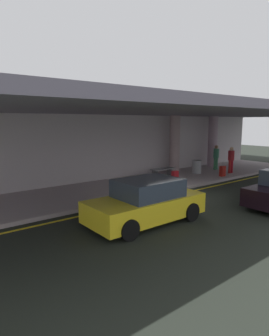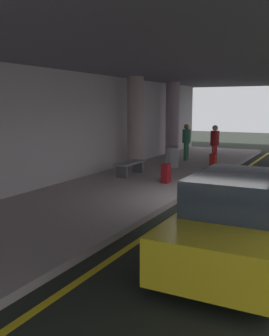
% 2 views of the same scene
% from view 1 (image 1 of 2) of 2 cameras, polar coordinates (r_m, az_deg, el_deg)
% --- Properties ---
extents(ground_plane, '(60.00, 60.00, 0.00)m').
position_cam_1_polar(ground_plane, '(13.37, 9.84, -5.76)').
color(ground_plane, black).
extents(sidewalk, '(26.00, 4.20, 0.15)m').
position_cam_1_polar(sidewalk, '(15.53, 1.29, -3.26)').
color(sidewalk, '#A29496').
rests_on(sidewalk, ground).
extents(lane_stripe_yellow, '(26.00, 0.14, 0.01)m').
position_cam_1_polar(lane_stripe_yellow, '(13.76, 8.01, -5.28)').
color(lane_stripe_yellow, yellow).
rests_on(lane_stripe_yellow, ground).
extents(support_column_left_mid, '(0.67, 0.67, 3.65)m').
position_cam_1_polar(support_column_left_mid, '(18.98, 7.96, 4.71)').
color(support_column_left_mid, '#A98F90').
rests_on(support_column_left_mid, sidewalk).
extents(support_column_center, '(0.67, 0.67, 3.65)m').
position_cam_1_polar(support_column_center, '(22.04, 15.20, 5.08)').
color(support_column_center, '#A78D9D').
rests_on(support_column_center, sidewalk).
extents(ceiling_overhang, '(28.00, 13.20, 0.30)m').
position_cam_1_polar(ceiling_overhang, '(14.79, 2.61, 11.23)').
color(ceiling_overhang, slate).
rests_on(ceiling_overhang, support_column_far_left).
extents(terminal_back_wall, '(26.00, 0.30, 3.80)m').
position_cam_1_polar(terminal_back_wall, '(17.02, -3.54, 4.03)').
color(terminal_back_wall, '#BBB1B4').
rests_on(terminal_back_wall, ground).
extents(car_yellow_taxi, '(4.10, 1.92, 1.50)m').
position_cam_1_polar(car_yellow_taxi, '(9.83, 2.33, -6.77)').
color(car_yellow_taxi, yellow).
rests_on(car_yellow_taxi, ground).
extents(traveler_with_luggage, '(0.38, 0.38, 1.68)m').
position_cam_1_polar(traveler_with_luggage, '(20.57, 15.84, 2.38)').
color(traveler_with_luggage, '#2E6C44').
rests_on(traveler_with_luggage, sidewalk).
extents(person_waiting_for_ride, '(0.38, 0.38, 1.68)m').
position_cam_1_polar(person_waiting_for_ride, '(19.40, 18.56, 1.86)').
color(person_waiting_for_ride, '#A31A19').
rests_on(person_waiting_for_ride, sidewalk).
extents(suitcase_upright_primary, '(0.36, 0.22, 0.90)m').
position_cam_1_polar(suitcase_upright_primary, '(15.81, 8.02, -1.70)').
color(suitcase_upright_primary, maroon).
rests_on(suitcase_upright_primary, sidewalk).
extents(suitcase_upright_secondary, '(0.36, 0.22, 0.90)m').
position_cam_1_polar(suitcase_upright_secondary, '(18.18, 17.01, -0.60)').
color(suitcase_upright_secondary, '#9D1911').
rests_on(suitcase_upright_secondary, sidewalk).
extents(bench_metal, '(1.60, 0.50, 0.48)m').
position_cam_1_polar(bench_metal, '(17.51, 5.56, -0.47)').
color(bench_metal, slate).
rests_on(bench_metal, sidewalk).
extents(trash_bin_steel, '(0.56, 0.56, 0.85)m').
position_cam_1_polar(trash_bin_steel, '(18.77, 12.22, 0.24)').
color(trash_bin_steel, gray).
rests_on(trash_bin_steel, sidewalk).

